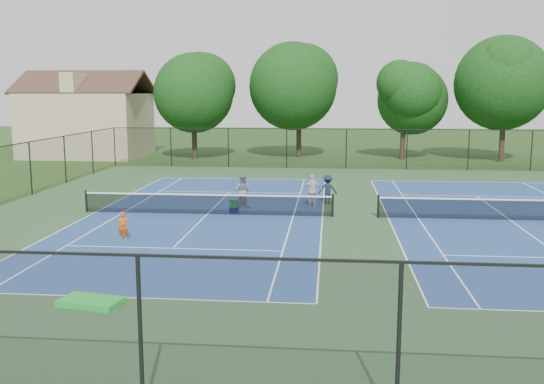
# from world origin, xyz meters

# --- Properties ---
(ground) EXTENTS (140.00, 140.00, 0.00)m
(ground) POSITION_xyz_m (0.00, 0.00, 0.00)
(ground) COLOR #234716
(ground) RESTS_ON ground
(court_pad) EXTENTS (36.00, 36.00, 0.01)m
(court_pad) POSITION_xyz_m (0.00, 0.00, 0.00)
(court_pad) COLOR #2A4B2B
(court_pad) RESTS_ON ground
(tennis_court_left) EXTENTS (12.00, 23.83, 1.07)m
(tennis_court_left) POSITION_xyz_m (-7.00, 0.00, 0.10)
(tennis_court_left) COLOR navy
(tennis_court_left) RESTS_ON ground
(tennis_court_right) EXTENTS (12.00, 23.83, 1.07)m
(tennis_court_right) POSITION_xyz_m (7.00, 0.00, 0.10)
(tennis_court_right) COLOR navy
(tennis_court_right) RESTS_ON ground
(perimeter_fence) EXTENTS (36.08, 36.08, 3.02)m
(perimeter_fence) POSITION_xyz_m (0.00, 0.00, 1.60)
(perimeter_fence) COLOR black
(perimeter_fence) RESTS_ON ground
(tree_back_a) EXTENTS (6.80, 6.80, 9.15)m
(tree_back_a) POSITION_xyz_m (-13.00, 24.00, 6.04)
(tree_back_a) COLOR #2D2116
(tree_back_a) RESTS_ON ground
(tree_back_b) EXTENTS (7.60, 7.60, 10.03)m
(tree_back_b) POSITION_xyz_m (-4.00, 26.00, 6.60)
(tree_back_b) COLOR #2D2116
(tree_back_b) RESTS_ON ground
(tree_back_c) EXTENTS (6.00, 6.00, 8.40)m
(tree_back_c) POSITION_xyz_m (5.00, 25.00, 5.48)
(tree_back_c) COLOR #2D2116
(tree_back_c) RESTS_ON ground
(tree_back_d) EXTENTS (7.80, 7.80, 10.37)m
(tree_back_d) POSITION_xyz_m (13.00, 24.00, 6.82)
(tree_back_d) COLOR #2D2116
(tree_back_d) RESTS_ON ground
(clapboard_house) EXTENTS (10.80, 8.10, 7.65)m
(clapboard_house) POSITION_xyz_m (-23.00, 25.00, 3.09)
(clapboard_house) COLOR tan
(clapboard_house) RESTS_ON ground
(child_player) EXTENTS (0.45, 0.33, 1.13)m
(child_player) POSITION_xyz_m (-9.27, -5.30, 0.57)
(child_player) COLOR #D7590E
(child_player) RESTS_ON ground
(instructor) EXTENTS (0.96, 0.82, 1.71)m
(instructor) POSITION_xyz_m (-5.56, 1.86, 0.85)
(instructor) COLOR gray
(instructor) RESTS_ON ground
(bystander_a) EXTENTS (1.02, 0.49, 1.69)m
(bystander_a) POSITION_xyz_m (-2.06, 2.30, 0.84)
(bystander_a) COLOR silver
(bystander_a) RESTS_ON ground
(bystander_b) EXTENTS (1.00, 0.59, 1.52)m
(bystander_b) POSITION_xyz_m (-1.31, 3.29, 0.76)
(bystander_b) COLOR #161F31
(bystander_b) RESTS_ON ground
(ball_crate) EXTENTS (0.43, 0.35, 0.29)m
(ball_crate) POSITION_xyz_m (-5.77, 0.40, 0.15)
(ball_crate) COLOR navy
(ball_crate) RESTS_ON ground
(ball_hopper) EXTENTS (0.38, 0.33, 0.38)m
(ball_hopper) POSITION_xyz_m (-5.77, 0.40, 0.48)
(ball_hopper) COLOR green
(ball_hopper) RESTS_ON ball_crate
(green_tarp) EXTENTS (1.81, 1.22, 0.16)m
(green_tarp) POSITION_xyz_m (-7.69, -12.52, 0.09)
(green_tarp) COLOR green
(green_tarp) RESTS_ON ground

